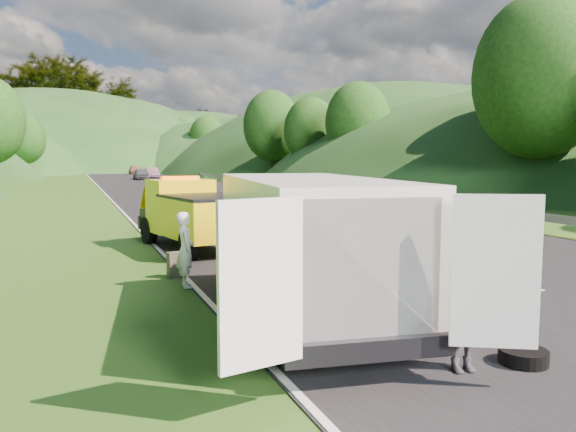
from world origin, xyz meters
name	(u,v)px	position (x,y,z in m)	size (l,w,h in m)	color
ground	(351,274)	(0.00, 0.00, 0.00)	(320.00, 320.00, 0.00)	#38661E
road_surface	(179,188)	(3.00, 40.00, 0.01)	(14.00, 200.00, 0.02)	black
guardrail	(222,182)	(10.30, 52.50, 0.00)	(0.06, 140.00, 1.52)	gray
tree_line_right	(298,178)	(23.00, 60.00, 0.00)	(14.00, 140.00, 14.00)	#2D591A
hills_backdrop	(125,169)	(6.50, 134.70, 0.00)	(201.00, 288.60, 44.00)	#2D5B23
tow_truck	(192,214)	(-2.86, 5.26, 1.10)	(2.83, 5.51, 2.26)	black
white_van	(306,240)	(-2.55, -3.13, 1.42)	(3.99, 7.42, 2.51)	black
woman	(186,288)	(-4.08, 0.03, 0.00)	(0.61, 0.44, 1.66)	white
child	(291,293)	(-2.11, -1.29, 0.00)	(0.48, 0.37, 0.98)	tan
worker	(464,373)	(-1.56, -6.22, 0.00)	(1.00, 0.58, 1.55)	#222227
suitcase	(176,265)	(-4.10, 1.18, 0.31)	(0.38, 0.21, 0.62)	brown
spare_tire	(523,365)	(-0.60, -6.27, 0.00)	(0.67, 0.67, 0.20)	black
passing_suv	(323,216)	(5.20, 12.95, 0.00)	(2.33, 5.05, 1.40)	black
dist_car_a	(141,180)	(2.00, 61.44, 0.00)	(1.72, 4.27, 1.45)	#45454A
dist_car_b	(152,178)	(3.99, 66.28, 0.00)	(1.54, 4.41, 1.45)	#634252
dist_car_c	(136,174)	(3.79, 85.01, 0.00)	(2.00, 4.91, 1.42)	#9E5F4F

